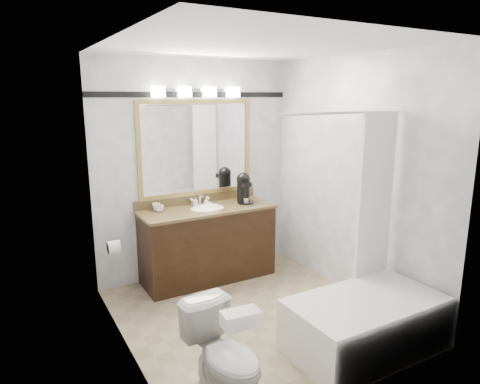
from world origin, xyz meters
The scene contains 15 objects.
room centered at (0.00, 0.00, 1.25)m, with size 2.42×2.62×2.52m.
vanity centered at (0.00, 1.02, 0.44)m, with size 1.53×0.58×0.97m.
mirror centered at (0.00, 1.28, 1.50)m, with size 1.40×0.04×1.10m.
vanity_light_bar centered at (0.00, 1.23, 2.13)m, with size 1.02×0.14×0.12m.
accent_stripe centered at (0.00, 1.29, 2.10)m, with size 2.40×0.01×0.06m, color black.
bathtub centered at (0.55, -0.90, 0.28)m, with size 1.30×0.75×1.96m.
tp_roll centered at (-1.14, 0.66, 0.70)m, with size 0.12×0.12×0.11m, color white.
toilet centered at (-0.78, -0.90, 0.34)m, with size 0.38×0.67×0.68m, color white.
tissue_box centered at (-0.78, -1.12, 0.73)m, with size 0.24×0.13×0.10m, color white.
coffee_maker centered at (0.49, 1.04, 1.04)m, with size 0.19×0.24×0.36m.
cup_left centered at (-0.52, 1.13, 0.89)m, with size 0.09×0.09×0.07m, color white.
cup_right centered at (-0.53, 1.20, 0.89)m, with size 0.09×0.09×0.08m, color white.
soap_bottle_a centered at (-0.07, 1.17, 0.90)m, with size 0.04×0.05×0.10m, color white.
soap_bottle_b centered at (0.06, 1.17, 0.89)m, with size 0.06×0.06×0.07m, color white.
soap_bar centered at (0.07, 1.13, 0.86)m, with size 0.08×0.05×0.02m, color beige.
Camera 1 is at (-1.98, -3.23, 2.09)m, focal length 32.00 mm.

